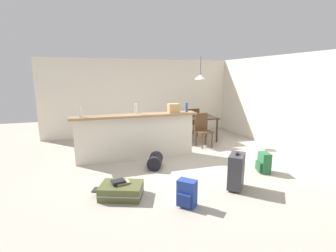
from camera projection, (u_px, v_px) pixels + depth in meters
name	position (u px, v px, depth m)	size (l,w,h in m)	color
ground_plane	(174.00, 162.00, 5.89)	(13.00, 13.00, 0.05)	#ADA393
wall_back	(144.00, 97.00, 8.48)	(6.60, 0.10, 2.50)	silver
wall_right	(276.00, 102.00, 6.84)	(0.10, 6.00, 2.50)	silver
partition_half_wall	(136.00, 138.00, 5.99)	(2.80, 0.20, 1.03)	silver
bar_countertop	(136.00, 115.00, 5.88)	(2.96, 0.40, 0.05)	#93704C
bottle_clear	(80.00, 112.00, 5.47)	(0.06, 0.06, 0.22)	silver
bottle_white	(136.00, 109.00, 5.94)	(0.06, 0.06, 0.24)	silver
bottle_blue	(187.00, 107.00, 6.21)	(0.06, 0.06, 0.23)	#284C89
grocery_bag	(173.00, 108.00, 6.12)	(0.26, 0.18, 0.22)	tan
dining_table	(197.00, 120.00, 7.60)	(1.10, 0.80, 0.74)	#332319
dining_chair_near_partition	(203.00, 128.00, 7.05)	(0.45, 0.45, 0.93)	#4C331E
dining_chair_far_side	(192.00, 121.00, 8.14)	(0.41, 0.41, 0.93)	#4C331E
pendant_lamp	(200.00, 77.00, 7.31)	(0.34, 0.34, 0.68)	black
suitcase_flat_olive	(121.00, 190.00, 4.17)	(0.89, 0.71, 0.22)	#51562D
duffel_bag_black	(155.00, 161.00, 5.47)	(0.46, 0.56, 0.34)	black
backpack_blue	(187.00, 194.00, 3.85)	(0.34, 0.34, 0.42)	#233D93
suitcase_upright_charcoal	(236.00, 171.00, 4.43)	(0.47, 0.49, 0.67)	#38383D
backpack_green	(264.00, 163.00, 5.20)	(0.29, 0.31, 0.42)	#286B3D
book_stack	(120.00, 182.00, 4.16)	(0.32, 0.20, 0.06)	tan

